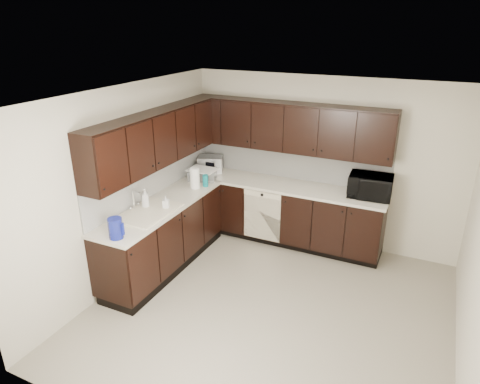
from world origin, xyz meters
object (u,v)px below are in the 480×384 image
sink (148,217)px  blue_pitcher (116,228)px  toaster_oven (210,164)px  microwave (370,186)px  storage_bin (202,174)px

sink → blue_pitcher: bearing=-82.8°
toaster_oven → blue_pitcher: bearing=-109.1°
microwave → blue_pitcher: size_ratio=2.38×
toaster_oven → storage_bin: bearing=-101.3°
sink → storage_bin: sink is taller
toaster_oven → storage_bin: 0.40m
sink → toaster_oven: sink is taller
sink → toaster_oven: bearing=92.2°
blue_pitcher → storage_bin: bearing=102.7°
microwave → storage_bin: bearing=-174.6°
toaster_oven → microwave: bearing=-23.2°
microwave → blue_pitcher: microwave is taller
toaster_oven → blue_pitcher: 2.45m
sink → storage_bin: 1.37m
storage_bin → microwave: bearing=8.8°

